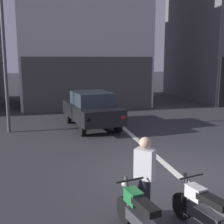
{
  "coord_description": "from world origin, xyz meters",
  "views": [
    {
      "loc": [
        -3.38,
        -7.09,
        3.09
      ],
      "look_at": [
        -1.33,
        2.0,
        1.4
      ],
      "focal_mm": 47.31,
      "sensor_mm": 36.0,
      "label": 1
    }
  ],
  "objects_px": {
    "person_by_motorcycles": "(144,179)",
    "motorcycle_white_row_left_mid": "(203,210)",
    "car_black_crossing_near": "(91,108)",
    "car_white_down_street": "(122,89)",
    "motorcycle_green_row_leftmost": "(139,215)",
    "street_lamp": "(4,42)"
  },
  "relations": [
    {
      "from": "person_by_motorcycles",
      "to": "motorcycle_white_row_left_mid",
      "type": "bearing_deg",
      "value": -35.37
    },
    {
      "from": "car_black_crossing_near",
      "to": "car_white_down_street",
      "type": "bearing_deg",
      "value": 66.48
    },
    {
      "from": "motorcycle_green_row_leftmost",
      "to": "car_white_down_street",
      "type": "bearing_deg",
      "value": 76.38
    },
    {
      "from": "motorcycle_green_row_leftmost",
      "to": "street_lamp",
      "type": "bearing_deg",
      "value": 109.87
    },
    {
      "from": "street_lamp",
      "to": "person_by_motorcycles",
      "type": "height_order",
      "value": "street_lamp"
    },
    {
      "from": "car_black_crossing_near",
      "to": "street_lamp",
      "type": "relative_size",
      "value": 0.71
    },
    {
      "from": "motorcycle_white_row_left_mid",
      "to": "car_black_crossing_near",
      "type": "bearing_deg",
      "value": 94.35
    },
    {
      "from": "car_white_down_street",
      "to": "motorcycle_white_row_left_mid",
      "type": "xyz_separation_m",
      "value": [
        -2.85,
        -16.63,
        -0.43
      ]
    },
    {
      "from": "car_black_crossing_near",
      "to": "person_by_motorcycles",
      "type": "distance_m",
      "value": 7.97
    },
    {
      "from": "street_lamp",
      "to": "motorcycle_green_row_leftmost",
      "type": "xyz_separation_m",
      "value": [
        3.05,
        -8.44,
        -3.29
      ]
    },
    {
      "from": "car_white_down_street",
      "to": "motorcycle_white_row_left_mid",
      "type": "relative_size",
      "value": 2.6
    },
    {
      "from": "motorcycle_white_row_left_mid",
      "to": "car_white_down_street",
      "type": "bearing_deg",
      "value": 80.29
    },
    {
      "from": "motorcycle_white_row_left_mid",
      "to": "person_by_motorcycles",
      "type": "distance_m",
      "value": 1.15
    },
    {
      "from": "motorcycle_white_row_left_mid",
      "to": "person_by_motorcycles",
      "type": "relative_size",
      "value": 0.98
    },
    {
      "from": "car_black_crossing_near",
      "to": "car_white_down_street",
      "type": "relative_size",
      "value": 1.01
    },
    {
      "from": "car_black_crossing_near",
      "to": "street_lamp",
      "type": "height_order",
      "value": "street_lamp"
    },
    {
      "from": "motorcycle_green_row_leftmost",
      "to": "motorcycle_white_row_left_mid",
      "type": "bearing_deg",
      "value": -4.49
    },
    {
      "from": "motorcycle_green_row_leftmost",
      "to": "person_by_motorcycles",
      "type": "bearing_deg",
      "value": 62.4
    },
    {
      "from": "street_lamp",
      "to": "person_by_motorcycles",
      "type": "distance_m",
      "value": 9.06
    },
    {
      "from": "motorcycle_white_row_left_mid",
      "to": "person_by_motorcycles",
      "type": "height_order",
      "value": "person_by_motorcycles"
    },
    {
      "from": "motorcycle_green_row_leftmost",
      "to": "person_by_motorcycles",
      "type": "height_order",
      "value": "person_by_motorcycles"
    },
    {
      "from": "street_lamp",
      "to": "motorcycle_white_row_left_mid",
      "type": "relative_size",
      "value": 3.71
    }
  ]
}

